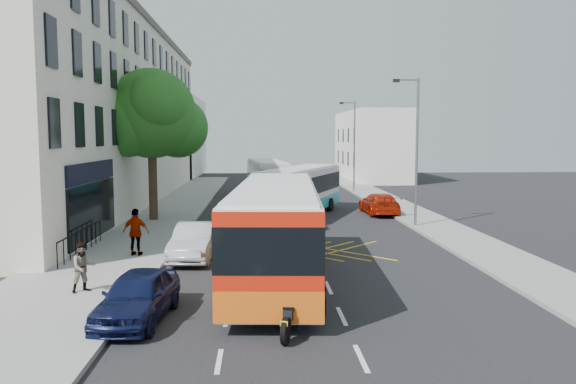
{
  "coord_description": "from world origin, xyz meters",
  "views": [
    {
      "loc": [
        -2.29,
        -18.14,
        4.98
      ],
      "look_at": [
        -0.81,
        10.23,
        2.2
      ],
      "focal_mm": 35.0,
      "sensor_mm": 36.0,
      "label": 1
    }
  ],
  "objects": [
    {
      "name": "parked_car_blue",
      "position": [
        -5.6,
        -3.05,
        0.69
      ],
      "size": [
        2.04,
        4.17,
        1.37
      ],
      "primitive_type": "imported",
      "rotation": [
        0.0,
        0.0,
        -0.11
      ],
      "color": "#0D1335",
      "rests_on": "ground"
    },
    {
      "name": "motorbike",
      "position": [
        -1.45,
        -4.34,
        0.93
      ],
      "size": [
        0.86,
        2.18,
        1.98
      ],
      "rotation": [
        0.0,
        0.0,
        -0.28
      ],
      "color": "black",
      "rests_on": "ground"
    },
    {
      "name": "street_tree",
      "position": [
        -8.51,
        14.97,
        6.29
      ],
      "size": [
        6.3,
        5.7,
        8.8
      ],
      "color": "#382619",
      "rests_on": "pavement_left"
    },
    {
      "name": "lamp_near",
      "position": [
        6.2,
        12.0,
        4.62
      ],
      "size": [
        1.45,
        0.15,
        8.0
      ],
      "color": "slate",
      "rests_on": "pavement_right"
    },
    {
      "name": "distant_car_grey",
      "position": [
        0.78,
        44.37,
        0.59
      ],
      "size": [
        2.2,
        4.37,
        1.19
      ],
      "primitive_type": "imported",
      "rotation": [
        0.0,
        0.0,
        0.05
      ],
      "color": "#3F4146",
      "rests_on": "ground"
    },
    {
      "name": "pedestrian_far",
      "position": [
        -7.33,
        4.83,
        1.11
      ],
      "size": [
        1.21,
        0.71,
        1.93
      ],
      "primitive_type": "imported",
      "rotation": [
        0.0,
        0.0,
        2.92
      ],
      "color": "gray",
      "rests_on": "pavement_left"
    },
    {
      "name": "parked_car_silver",
      "position": [
        -4.9,
        4.68,
        0.73
      ],
      "size": [
        1.85,
        4.53,
        1.46
      ],
      "primitive_type": "imported",
      "rotation": [
        0.0,
        0.0,
        -0.07
      ],
      "color": "#A8ABB0",
      "rests_on": "ground"
    },
    {
      "name": "terrace_main",
      "position": [
        -14.0,
        24.49,
        6.76
      ],
      "size": [
        8.3,
        45.0,
        13.5
      ],
      "color": "beige",
      "rests_on": "ground"
    },
    {
      "name": "railings",
      "position": [
        -9.7,
        5.3,
        0.72
      ],
      "size": [
        0.08,
        5.6,
        1.14
      ],
      "primitive_type": null,
      "color": "black",
      "rests_on": "pavement_left"
    },
    {
      "name": "pavement_right",
      "position": [
        7.5,
        15.0,
        0.07
      ],
      "size": [
        3.0,
        70.0,
        0.15
      ],
      "primitive_type": "cube",
      "color": "gray",
      "rests_on": "ground"
    },
    {
      "name": "lamp_far",
      "position": [
        6.2,
        32.0,
        4.62
      ],
      "size": [
        1.45,
        0.15,
        8.0
      ],
      "color": "slate",
      "rests_on": "pavement_right"
    },
    {
      "name": "pedestrian_near",
      "position": [
        -7.79,
        -0.62,
        0.94
      ],
      "size": [
        0.97,
        0.93,
        1.58
      ],
      "primitive_type": "imported",
      "rotation": [
        0.0,
        0.0,
        0.61
      ],
      "color": "gray",
      "rests_on": "pavement_left"
    },
    {
      "name": "bus_near",
      "position": [
        -1.7,
        1.19,
        1.77
      ],
      "size": [
        3.52,
        12.1,
        3.36
      ],
      "rotation": [
        0.0,
        0.0,
        -0.06
      ],
      "color": "silver",
      "rests_on": "ground"
    },
    {
      "name": "bus_mid",
      "position": [
        0.25,
        16.97,
        1.62
      ],
      "size": [
        6.41,
        11.07,
        3.07
      ],
      "rotation": [
        0.0,
        0.0,
        -0.38
      ],
      "color": "silver",
      "rests_on": "ground"
    },
    {
      "name": "red_hatchback",
      "position": [
        5.5,
        17.6,
        0.69
      ],
      "size": [
        2.07,
        4.82,
        1.38
      ],
      "primitive_type": "imported",
      "rotation": [
        0.0,
        0.0,
        3.17
      ],
      "color": "#AA1D07",
      "rests_on": "ground"
    },
    {
      "name": "pavement_left",
      "position": [
        -8.5,
        15.0,
        0.07
      ],
      "size": [
        5.0,
        70.0,
        0.15
      ],
      "primitive_type": "cube",
      "color": "gray",
      "rests_on": "ground"
    },
    {
      "name": "distant_car_silver",
      "position": [
        2.5,
        35.39,
        0.59
      ],
      "size": [
        1.45,
        3.5,
        1.18
      ],
      "primitive_type": "imported",
      "rotation": [
        0.0,
        0.0,
        3.16
      ],
      "color": "#B4B6BD",
      "rests_on": "ground"
    },
    {
      "name": "distant_car_dark",
      "position": [
        3.04,
        45.32,
        0.72
      ],
      "size": [
        1.95,
        4.52,
        1.45
      ],
      "primitive_type": "imported",
      "rotation": [
        0.0,
        0.0,
        3.24
      ],
      "color": "black",
      "rests_on": "ground"
    },
    {
      "name": "building_right",
      "position": [
        11.0,
        48.0,
        4.0
      ],
      "size": [
        6.0,
        18.0,
        8.0
      ],
      "primitive_type": "cube",
      "color": "silver",
      "rests_on": "ground"
    },
    {
      "name": "terrace_far",
      "position": [
        -14.0,
        55.0,
        5.0
      ],
      "size": [
        8.0,
        20.0,
        10.0
      ],
      "primitive_type": "cube",
      "color": "silver",
      "rests_on": "ground"
    },
    {
      "name": "bus_far",
      "position": [
        -1.57,
        30.18,
        1.58
      ],
      "size": [
        3.64,
        10.85,
        2.99
      ],
      "rotation": [
        0.0,
        0.0,
        0.11
      ],
      "color": "silver",
      "rests_on": "ground"
    },
    {
      "name": "ground",
      "position": [
        0.0,
        0.0,
        0.0
      ],
      "size": [
        120.0,
        120.0,
        0.0
      ],
      "primitive_type": "plane",
      "color": "black",
      "rests_on": "ground"
    }
  ]
}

